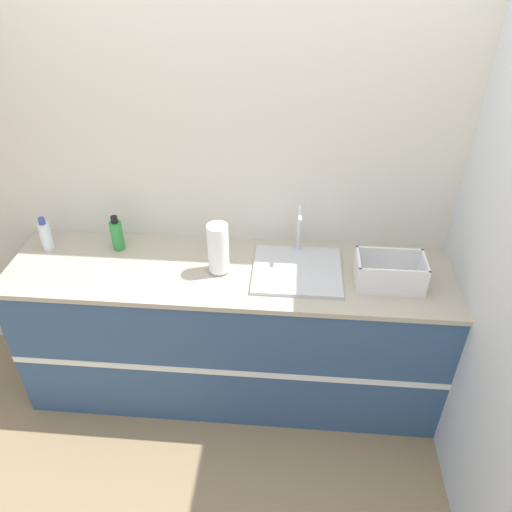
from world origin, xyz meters
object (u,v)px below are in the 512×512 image
object	(u,v)px
sink	(297,268)
dish_rack	(389,274)
bottle_clear	(46,235)
paper_towel_roll	(218,249)
bottle_green	(117,235)

from	to	relation	value
sink	dish_rack	size ratio (longest dim) A/B	1.37
dish_rack	bottle_clear	bearing A→B (deg)	174.89
bottle_clear	dish_rack	bearing A→B (deg)	-5.11
paper_towel_roll	bottle_clear	bearing A→B (deg)	172.68
sink	bottle_clear	distance (m)	1.44
bottle_green	paper_towel_roll	bearing A→B (deg)	-15.51
sink	bottle_clear	world-z (taller)	sink
sink	bottle_clear	xyz separation A→B (m)	(-1.44, 0.10, 0.07)
dish_rack	paper_towel_roll	bearing A→B (deg)	177.40
paper_towel_roll	bottle_green	size ratio (longest dim) A/B	1.35
paper_towel_roll	bottle_green	distance (m)	0.64
paper_towel_roll	dish_rack	bearing A→B (deg)	-2.60
dish_rack	bottle_green	distance (m)	1.52
sink	bottle_green	distance (m)	1.04
sink	bottle_green	xyz separation A→B (m)	(-1.03, 0.14, 0.07)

